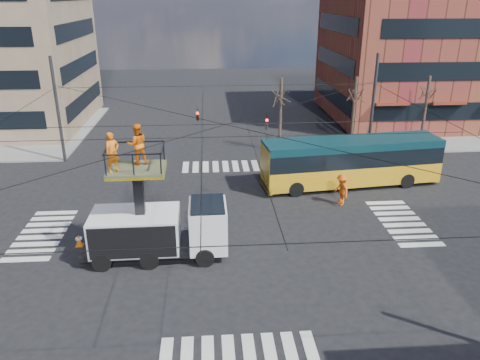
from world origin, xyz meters
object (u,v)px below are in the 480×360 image
at_px(worker_ground, 162,218).
at_px(traffic_cone, 79,240).
at_px(utility_truck, 158,217).
at_px(city_bus, 351,161).
at_px(flagger, 341,190).

bearing_deg(worker_ground, traffic_cone, 110.13).
height_order(utility_truck, city_bus, utility_truck).
bearing_deg(flagger, utility_truck, -81.04).
relative_size(city_bus, worker_ground, 7.43).
bearing_deg(city_bus, worker_ground, -160.74).
relative_size(worker_ground, flagger, 0.83).
xyz_separation_m(traffic_cone, worker_ground, (4.14, 1.24, 0.50)).
bearing_deg(flagger, traffic_cone, -92.42).
xyz_separation_m(city_bus, flagger, (-1.45, -3.09, -0.74)).
xyz_separation_m(utility_truck, city_bus, (12.02, 8.40, -0.40)).
relative_size(utility_truck, city_bus, 0.58).
distance_m(traffic_cone, worker_ground, 4.35).
relative_size(utility_truck, flagger, 3.57).
relative_size(traffic_cone, flagger, 0.33).
distance_m(city_bus, worker_ground, 13.51).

